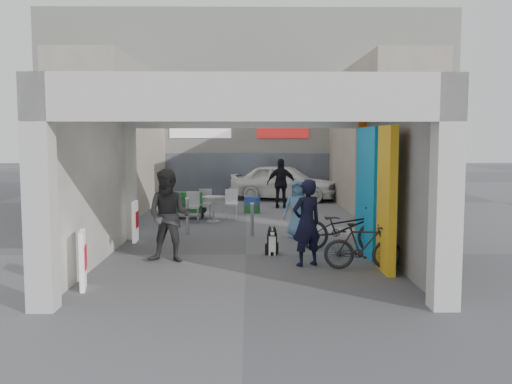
{
  "coord_description": "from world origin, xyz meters",
  "views": [
    {
      "loc": [
        0.08,
        -12.36,
        2.57
      ],
      "look_at": [
        0.24,
        1.0,
        1.29
      ],
      "focal_mm": 40.0,
      "sensor_mm": 36.0,
      "label": 1
    }
  ],
  "objects_px": {
    "cafe_set": "(210,210)",
    "produce_stand": "(186,208)",
    "man_elderly": "(298,209)",
    "man_crates": "(281,183)",
    "bicycle_rear": "(363,246)",
    "man_with_dog": "(307,223)",
    "white_van": "(284,182)",
    "bicycle_front": "(343,228)",
    "border_collie": "(272,243)",
    "man_back_turned": "(169,216)"
  },
  "relations": [
    {
      "from": "bicycle_front",
      "to": "border_collie",
      "type": "bearing_deg",
      "value": 120.45
    },
    {
      "from": "man_elderly",
      "to": "white_van",
      "type": "height_order",
      "value": "man_elderly"
    },
    {
      "from": "border_collie",
      "to": "bicycle_front",
      "type": "height_order",
      "value": "bicycle_front"
    },
    {
      "from": "man_elderly",
      "to": "bicycle_front",
      "type": "xyz_separation_m",
      "value": [
        0.86,
        -1.83,
        -0.21
      ]
    },
    {
      "from": "bicycle_rear",
      "to": "man_back_turned",
      "type": "bearing_deg",
      "value": 83.74
    },
    {
      "from": "bicycle_front",
      "to": "bicycle_rear",
      "type": "height_order",
      "value": "bicycle_front"
    },
    {
      "from": "man_elderly",
      "to": "white_van",
      "type": "distance_m",
      "value": 8.81
    },
    {
      "from": "bicycle_rear",
      "to": "cafe_set",
      "type": "bearing_deg",
      "value": 31.82
    },
    {
      "from": "produce_stand",
      "to": "bicycle_rear",
      "type": "height_order",
      "value": "bicycle_rear"
    },
    {
      "from": "produce_stand",
      "to": "bicycle_rear",
      "type": "bearing_deg",
      "value": -57.45
    },
    {
      "from": "bicycle_front",
      "to": "white_van",
      "type": "relative_size",
      "value": 0.47
    },
    {
      "from": "cafe_set",
      "to": "bicycle_rear",
      "type": "relative_size",
      "value": 1.02
    },
    {
      "from": "man_with_dog",
      "to": "man_back_turned",
      "type": "relative_size",
      "value": 0.91
    },
    {
      "from": "man_crates",
      "to": "white_van",
      "type": "xyz_separation_m",
      "value": [
        0.26,
        2.68,
        -0.16
      ]
    },
    {
      "from": "cafe_set",
      "to": "border_collie",
      "type": "xyz_separation_m",
      "value": [
        1.71,
        -5.27,
        -0.07
      ]
    },
    {
      "from": "border_collie",
      "to": "man_with_dog",
      "type": "bearing_deg",
      "value": -45.63
    },
    {
      "from": "man_crates",
      "to": "white_van",
      "type": "height_order",
      "value": "man_crates"
    },
    {
      "from": "man_with_dog",
      "to": "bicycle_rear",
      "type": "relative_size",
      "value": 1.15
    },
    {
      "from": "produce_stand",
      "to": "bicycle_rear",
      "type": "distance_m",
      "value": 8.29
    },
    {
      "from": "border_collie",
      "to": "man_crates",
      "type": "bearing_deg",
      "value": 98.51
    },
    {
      "from": "bicycle_front",
      "to": "bicycle_rear",
      "type": "xyz_separation_m",
      "value": [
        0.11,
        -1.76,
        -0.08
      ]
    },
    {
      "from": "produce_stand",
      "to": "man_elderly",
      "type": "xyz_separation_m",
      "value": [
        3.27,
        -3.53,
        0.42
      ]
    },
    {
      "from": "produce_stand",
      "to": "man_elderly",
      "type": "bearing_deg",
      "value": -45.42
    },
    {
      "from": "bicycle_rear",
      "to": "produce_stand",
      "type": "bearing_deg",
      "value": 35.38
    },
    {
      "from": "white_van",
      "to": "cafe_set",
      "type": "bearing_deg",
      "value": 172.0
    },
    {
      "from": "cafe_set",
      "to": "produce_stand",
      "type": "relative_size",
      "value": 1.23
    },
    {
      "from": "cafe_set",
      "to": "produce_stand",
      "type": "bearing_deg",
      "value": 151.05
    },
    {
      "from": "produce_stand",
      "to": "man_back_turned",
      "type": "height_order",
      "value": "man_back_turned"
    },
    {
      "from": "bicycle_rear",
      "to": "white_van",
      "type": "relative_size",
      "value": 0.35
    },
    {
      "from": "produce_stand",
      "to": "man_with_dog",
      "type": "relative_size",
      "value": 0.72
    },
    {
      "from": "bicycle_front",
      "to": "produce_stand",
      "type": "bearing_deg",
      "value": 55.54
    },
    {
      "from": "man_crates",
      "to": "bicycle_rear",
      "type": "xyz_separation_m",
      "value": [
        1.05,
        -9.72,
        -0.45
      ]
    },
    {
      "from": "white_van",
      "to": "man_back_turned",
      "type": "bearing_deg",
      "value": -178.05
    },
    {
      "from": "cafe_set",
      "to": "man_elderly",
      "type": "bearing_deg",
      "value": -51.39
    },
    {
      "from": "produce_stand",
      "to": "border_collie",
      "type": "height_order",
      "value": "produce_stand"
    },
    {
      "from": "bicycle_front",
      "to": "man_crates",
      "type": "bearing_deg",
      "value": 24.68
    },
    {
      "from": "border_collie",
      "to": "man_with_dog",
      "type": "distance_m",
      "value": 1.4
    },
    {
      "from": "man_back_turned",
      "to": "man_elderly",
      "type": "xyz_separation_m",
      "value": [
        2.91,
        2.85,
        -0.21
      ]
    },
    {
      "from": "man_elderly",
      "to": "bicycle_rear",
      "type": "bearing_deg",
      "value": -63.13
    },
    {
      "from": "man_with_dog",
      "to": "man_elderly",
      "type": "bearing_deg",
      "value": -118.24
    },
    {
      "from": "man_elderly",
      "to": "man_crates",
      "type": "xyz_separation_m",
      "value": [
        -0.08,
        6.13,
        0.15
      ]
    },
    {
      "from": "man_with_dog",
      "to": "bicycle_front",
      "type": "distance_m",
      "value": 1.76
    },
    {
      "from": "man_with_dog",
      "to": "bicycle_front",
      "type": "xyz_separation_m",
      "value": [
        0.97,
        1.43,
        -0.34
      ]
    },
    {
      "from": "cafe_set",
      "to": "man_crates",
      "type": "distance_m",
      "value": 3.9
    },
    {
      "from": "man_with_dog",
      "to": "white_van",
      "type": "relative_size",
      "value": 0.4
    },
    {
      "from": "produce_stand",
      "to": "bicycle_rear",
      "type": "xyz_separation_m",
      "value": [
        4.24,
        -7.12,
        0.13
      ]
    },
    {
      "from": "man_with_dog",
      "to": "bicycle_rear",
      "type": "bearing_deg",
      "value": 136.47
    },
    {
      "from": "cafe_set",
      "to": "man_elderly",
      "type": "height_order",
      "value": "man_elderly"
    },
    {
      "from": "man_with_dog",
      "to": "bicycle_front",
      "type": "bearing_deg",
      "value": -150.42
    },
    {
      "from": "produce_stand",
      "to": "man_with_dog",
      "type": "xyz_separation_m",
      "value": [
        3.17,
        -6.79,
        0.55
      ]
    }
  ]
}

